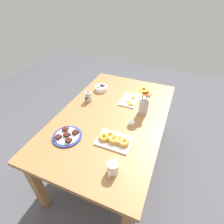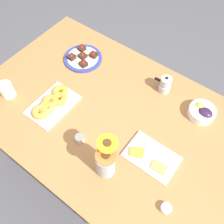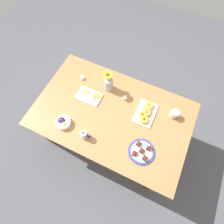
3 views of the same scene
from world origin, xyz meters
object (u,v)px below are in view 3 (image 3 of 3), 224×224
at_px(grape_bowl, 63,122).
at_px(cheese_platter, 89,96).
at_px(flower_vase, 109,83).
at_px(dessert_plate, 141,151).
at_px(jam_cup_honey, 125,98).
at_px(dining_table, 112,117).
at_px(moka_pot, 84,135).
at_px(croissant_platter, 146,112).
at_px(jam_cup_berry, 82,78).
at_px(coffee_mug, 174,114).

relative_size(grape_bowl, cheese_platter, 0.57).
bearing_deg(cheese_platter, flower_vase, 52.40).
bearing_deg(dessert_plate, jam_cup_honey, 128.89).
bearing_deg(dining_table, moka_pot, -112.50).
bearing_deg(cheese_platter, dessert_plate, -23.86).
bearing_deg(grape_bowl, croissant_platter, 32.62).
height_order(grape_bowl, flower_vase, flower_vase).
relative_size(cheese_platter, dessert_plate, 1.06).
xyz_separation_m(cheese_platter, jam_cup_berry, (-0.18, 0.17, 0.01)).
bearing_deg(croissant_platter, jam_cup_berry, 172.70).
bearing_deg(jam_cup_berry, flower_vase, 2.56).
distance_m(coffee_mug, jam_cup_honey, 0.53).
xyz_separation_m(dessert_plate, moka_pot, (-0.55, -0.09, 0.04)).
height_order(dining_table, grape_bowl, grape_bowl).
distance_m(cheese_platter, jam_cup_honey, 0.38).
distance_m(flower_vase, moka_pot, 0.60).
bearing_deg(dessert_plate, cheese_platter, 156.14).
xyz_separation_m(dining_table, coffee_mug, (0.57, 0.24, 0.13)).
height_order(croissant_platter, dessert_plate, dessert_plate).
distance_m(croissant_platter, moka_pot, 0.66).
relative_size(coffee_mug, croissant_platter, 0.41).
bearing_deg(grape_bowl, dessert_plate, 4.62).
bearing_deg(coffee_mug, grape_bowl, -150.52).
bearing_deg(cheese_platter, coffee_mug, 10.47).
xyz_separation_m(coffee_mug, croissant_platter, (-0.26, -0.10, -0.02)).
bearing_deg(jam_cup_berry, dessert_plate, -28.41).
distance_m(coffee_mug, jam_cup_berry, 1.06).
distance_m(croissant_platter, flower_vase, 0.49).
xyz_separation_m(dining_table, moka_pot, (-0.14, -0.33, 0.13)).
xyz_separation_m(grape_bowl, jam_cup_honey, (0.44, 0.52, -0.01)).
bearing_deg(jam_cup_berry, grape_bowl, -80.01).
bearing_deg(grape_bowl, jam_cup_honey, 49.74).
xyz_separation_m(coffee_mug, dessert_plate, (-0.16, -0.48, -0.03)).
distance_m(coffee_mug, moka_pot, 0.91).
distance_m(cheese_platter, dessert_plate, 0.79).
relative_size(dessert_plate, flower_vase, 0.92).
height_order(cheese_platter, dessert_plate, dessert_plate).
relative_size(dessert_plate, moka_pot, 2.07).
relative_size(dining_table, croissant_platter, 5.71).
bearing_deg(moka_pot, cheese_platter, 112.25).
bearing_deg(dessert_plate, jam_cup_berry, 151.59).
xyz_separation_m(cheese_platter, jam_cup_honey, (0.35, 0.14, 0.01)).
bearing_deg(croissant_platter, flower_vase, 166.15).
bearing_deg(coffee_mug, flower_vase, 178.29).
height_order(jam_cup_berry, dessert_plate, dessert_plate).
xyz_separation_m(grape_bowl, croissant_platter, (0.70, 0.45, -0.01)).
distance_m(coffee_mug, cheese_platter, 0.89).
height_order(croissant_platter, moka_pot, moka_pot).
distance_m(jam_cup_honey, moka_pot, 0.58).
bearing_deg(coffee_mug, dining_table, -156.99).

